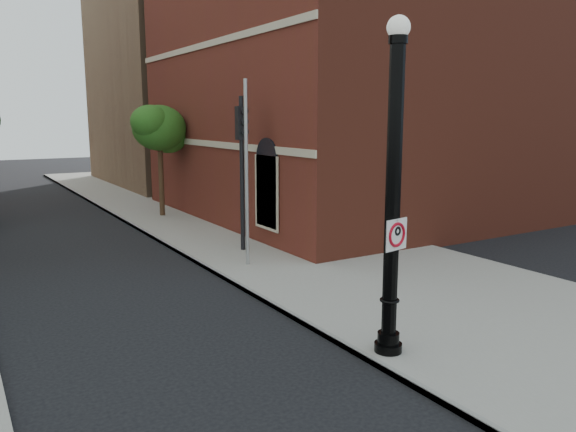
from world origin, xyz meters
TOP-DOWN VIEW (x-y plane):
  - ground at (0.00, 0.00)m, footprint 120.00×120.00m
  - sidewalk_right at (6.00, 10.00)m, footprint 8.00×60.00m
  - curb_edge at (2.05, 10.00)m, footprint 0.10×60.00m
  - brick_wall_building at (16.00, 14.00)m, footprint 22.30×16.30m
  - bg_building_tan_b at (16.00, 30.00)m, footprint 22.00×14.00m
  - lamppost at (2.52, -0.15)m, footprint 0.54×0.54m
  - no_parking_sign at (2.49, -0.31)m, footprint 0.58×0.14m
  - traffic_signal_right at (3.95, 8.88)m, footprint 0.35×0.44m
  - utility_pole at (3.19, 7.09)m, footprint 0.11×0.11m
  - street_tree_c at (3.90, 17.03)m, footprint 2.85×2.58m

SIDE VIEW (x-z plane):
  - ground at x=0.00m, z-range 0.00..0.00m
  - sidewalk_right at x=6.00m, z-range 0.00..0.12m
  - curb_edge at x=2.05m, z-range 0.00..0.14m
  - no_parking_sign at x=2.49m, z-range 2.18..2.76m
  - utility_pole at x=3.19m, z-range 0.00..5.71m
  - lamppost at x=2.52m, z-range -0.24..6.12m
  - traffic_signal_right at x=3.95m, z-range 0.92..6.20m
  - street_tree_c at x=3.90m, z-range 1.48..6.62m
  - brick_wall_building at x=16.00m, z-range 0.01..12.51m
  - bg_building_tan_b at x=16.00m, z-range 0.00..14.00m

